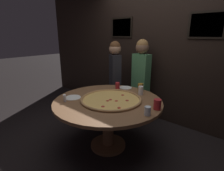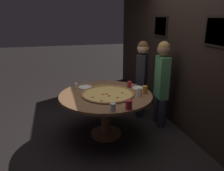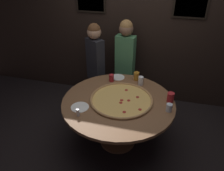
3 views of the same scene
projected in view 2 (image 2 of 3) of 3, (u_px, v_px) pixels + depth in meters
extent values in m
plane|color=black|center=(106.00, 134.00, 3.75)|extent=(24.00, 24.00, 0.00)
cube|color=black|center=(183.00, 56.00, 3.69)|extent=(6.40, 0.06, 2.60)
cube|color=black|center=(161.00, 26.00, 4.28)|extent=(0.52, 0.02, 0.40)
cube|color=#B2A893|center=(160.00, 26.00, 4.27)|extent=(0.46, 0.01, 0.34)
cube|color=black|center=(218.00, 32.00, 2.81)|extent=(0.52, 0.02, 0.40)
cube|color=slate|center=(218.00, 32.00, 2.80)|extent=(0.46, 0.01, 0.34)
cylinder|color=brown|center=(106.00, 95.00, 3.53)|extent=(1.50, 1.50, 0.04)
cylinder|color=brown|center=(106.00, 116.00, 3.65)|extent=(0.16, 0.16, 0.70)
cylinder|color=brown|center=(106.00, 133.00, 3.75)|extent=(0.52, 0.52, 0.04)
cylinder|color=#EAB75B|center=(108.00, 94.00, 3.50)|extent=(0.81, 0.81, 0.01)
torus|color=#B27F4C|center=(108.00, 94.00, 3.49)|extent=(0.85, 0.85, 0.03)
cylinder|color=#A8281E|center=(103.00, 94.00, 3.47)|extent=(0.04, 0.04, 0.00)
cylinder|color=#A8281E|center=(122.00, 93.00, 3.53)|extent=(0.04, 0.04, 0.00)
cylinder|color=#A8281E|center=(93.00, 97.00, 3.34)|extent=(0.04, 0.04, 0.00)
cylinder|color=#A8281E|center=(117.00, 97.00, 3.34)|extent=(0.04, 0.04, 0.00)
cylinder|color=#A8281E|center=(109.00, 96.00, 3.40)|extent=(0.04, 0.04, 0.00)
cylinder|color=#A8281E|center=(107.00, 94.00, 3.48)|extent=(0.04, 0.04, 0.00)
cylinder|color=#A8281E|center=(102.00, 101.00, 3.20)|extent=(0.04, 0.04, 0.00)
cylinder|color=#B22328|center=(129.00, 105.00, 2.93)|extent=(0.09, 0.09, 0.13)
cylinder|color=#BC7A23|center=(145.00, 90.00, 3.53)|extent=(0.08, 0.08, 0.13)
cylinder|color=silver|center=(113.00, 107.00, 2.89)|extent=(0.07, 0.07, 0.10)
cylinder|color=#B22328|center=(129.00, 84.00, 3.83)|extent=(0.07, 0.07, 0.11)
cylinder|color=white|center=(139.00, 92.00, 3.42)|extent=(0.07, 0.07, 0.13)
cylinder|color=white|center=(138.00, 88.00, 3.82)|extent=(0.21, 0.21, 0.01)
cylinder|color=white|center=(85.00, 87.00, 3.86)|extent=(0.23, 0.23, 0.01)
cylinder|color=silver|center=(76.00, 86.00, 3.77)|extent=(0.04, 0.04, 0.08)
cylinder|color=#B7B7BC|center=(76.00, 84.00, 3.76)|extent=(0.04, 0.04, 0.01)
cylinder|color=#232328|center=(139.00, 105.00, 4.34)|extent=(0.19, 0.19, 0.52)
cylinder|color=#232328|center=(142.00, 100.00, 4.55)|extent=(0.19, 0.19, 0.52)
cube|color=#232328|center=(142.00, 73.00, 4.26)|extent=(0.35, 0.31, 0.73)
sphere|color=tan|center=(143.00, 49.00, 4.11)|extent=(0.22, 0.22, 0.22)
sphere|color=brown|center=(143.00, 46.00, 4.10)|extent=(0.21, 0.21, 0.21)
cylinder|color=#232328|center=(162.00, 113.00, 3.94)|extent=(0.16, 0.16, 0.53)
cylinder|color=#232328|center=(157.00, 108.00, 4.17)|extent=(0.16, 0.16, 0.53)
cube|color=#4C8C59|center=(162.00, 77.00, 3.86)|extent=(0.34, 0.21, 0.75)
sphere|color=#8C664C|center=(164.00, 50.00, 3.71)|extent=(0.23, 0.23, 0.23)
sphere|color=#9E703D|center=(164.00, 47.00, 3.70)|extent=(0.21, 0.21, 0.21)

